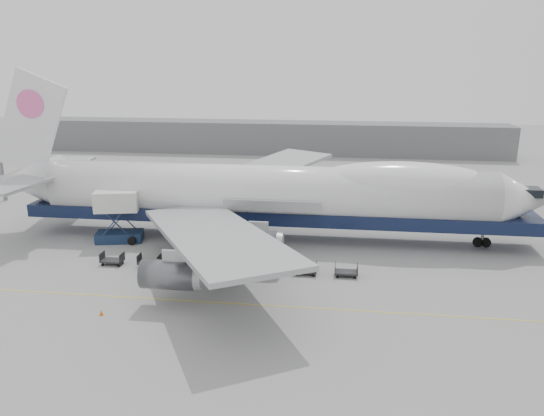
# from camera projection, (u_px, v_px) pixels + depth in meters

# --- Properties ---
(ground) EXTENTS (260.00, 260.00, 0.00)m
(ground) POSITION_uv_depth(u_px,v_px,m) (251.00, 277.00, 52.82)
(ground) COLOR gray
(ground) RESTS_ON ground
(apron_line) EXTENTS (60.00, 0.15, 0.01)m
(apron_line) POSITION_uv_depth(u_px,v_px,m) (240.00, 304.00, 47.11)
(apron_line) COLOR gold
(apron_line) RESTS_ON ground
(hangar) EXTENTS (110.00, 8.00, 7.00)m
(hangar) POSITION_uv_depth(u_px,v_px,m) (258.00, 137.00, 119.79)
(hangar) COLOR slate
(hangar) RESTS_ON ground
(airliner) EXTENTS (67.00, 55.30, 19.98)m
(airliner) POSITION_uv_depth(u_px,v_px,m) (272.00, 193.00, 62.62)
(airliner) COLOR white
(airliner) RESTS_ON ground
(catering_truck) EXTENTS (5.78, 4.51, 6.18)m
(catering_truck) POSITION_uv_depth(u_px,v_px,m) (118.00, 213.00, 62.10)
(catering_truck) COLOR #182A49
(catering_truck) RESTS_ON ground
(traffic_cone) EXTENTS (0.35, 0.35, 0.51)m
(traffic_cone) POSITION_uv_depth(u_px,v_px,m) (101.00, 313.00, 45.01)
(traffic_cone) COLOR orange
(traffic_cone) RESTS_ON ground
(dolly_0) EXTENTS (2.30, 1.35, 1.30)m
(dolly_0) POSITION_uv_depth(u_px,v_px,m) (112.00, 260.00, 55.87)
(dolly_0) COLOR #2D2D30
(dolly_0) RESTS_ON ground
(dolly_1) EXTENTS (2.30, 1.35, 1.30)m
(dolly_1) POSITION_uv_depth(u_px,v_px,m) (149.00, 262.00, 55.37)
(dolly_1) COLOR #2D2D30
(dolly_1) RESTS_ON ground
(dolly_2) EXTENTS (2.30, 1.35, 1.30)m
(dolly_2) POSITION_uv_depth(u_px,v_px,m) (187.00, 263.00, 54.87)
(dolly_2) COLOR #2D2D30
(dolly_2) RESTS_ON ground
(dolly_3) EXTENTS (2.30, 1.35, 1.30)m
(dolly_3) POSITION_uv_depth(u_px,v_px,m) (226.00, 265.00, 54.37)
(dolly_3) COLOR #2D2D30
(dolly_3) RESTS_ON ground
(dolly_4) EXTENTS (2.30, 1.35, 1.30)m
(dolly_4) POSITION_uv_depth(u_px,v_px,m) (265.00, 267.00, 53.87)
(dolly_4) COLOR #2D2D30
(dolly_4) RESTS_ON ground
(dolly_5) EXTENTS (2.30, 1.35, 1.30)m
(dolly_5) POSITION_uv_depth(u_px,v_px,m) (305.00, 269.00, 53.36)
(dolly_5) COLOR #2D2D30
(dolly_5) RESTS_ON ground
(dolly_6) EXTENTS (2.30, 1.35, 1.30)m
(dolly_6) POSITION_uv_depth(u_px,v_px,m) (346.00, 271.00, 52.86)
(dolly_6) COLOR #2D2D30
(dolly_6) RESTS_ON ground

